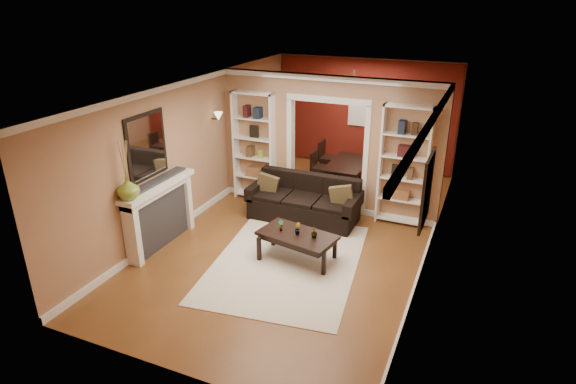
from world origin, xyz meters
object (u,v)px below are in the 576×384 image
at_px(coffee_table, 297,247).
at_px(fireplace, 161,215).
at_px(bookshelf_right, 404,167).
at_px(dining_table, 349,173).
at_px(bookshelf_left, 255,147).
at_px(sofa, 304,199).

height_order(coffee_table, fireplace, fireplace).
distance_m(bookshelf_right, dining_table, 2.37).
relative_size(bookshelf_right, fireplace, 1.35).
relative_size(coffee_table, bookshelf_left, 0.55).
relative_size(bookshelf_left, dining_table, 1.56).
bearing_deg(sofa, bookshelf_left, 156.68).
bearing_deg(dining_table, sofa, 173.13).
bearing_deg(fireplace, coffee_table, 11.03).
bearing_deg(bookshelf_right, fireplace, -145.20).
relative_size(coffee_table, fireplace, 0.74).
bearing_deg(bookshelf_right, sofa, -161.71).
xyz_separation_m(bookshelf_left, fireplace, (-0.54, -2.53, -0.57)).
height_order(bookshelf_left, dining_table, bookshelf_left).
relative_size(sofa, bookshelf_right, 0.94).
xyz_separation_m(coffee_table, fireplace, (-2.36, -0.46, 0.34)).
bearing_deg(sofa, bookshelf_right, 18.29).
bearing_deg(coffee_table, sofa, 118.48).
bearing_deg(fireplace, sofa, 45.97).
bearing_deg(coffee_table, bookshelf_right, 69.16).
relative_size(sofa, fireplace, 1.27).
bearing_deg(sofa, fireplace, -134.03).
height_order(sofa, coffee_table, sofa).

